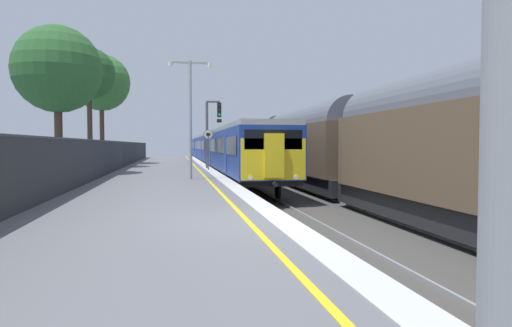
{
  "coord_description": "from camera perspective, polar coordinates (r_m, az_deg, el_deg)",
  "views": [
    {
      "loc": [
        -1.85,
        -9.5,
        1.61
      ],
      "look_at": [
        1.43,
        8.8,
        0.84
      ],
      "focal_mm": 31.91,
      "sensor_mm": 36.0,
      "label": 1
    }
  ],
  "objects": [
    {
      "name": "ground",
      "position": [
        10.74,
        15.02,
        -9.63
      ],
      "size": [
        17.4,
        110.0,
        1.21
      ],
      "color": "slate"
    },
    {
      "name": "background_tree_right",
      "position": [
        26.79,
        -23.61,
        10.55
      ],
      "size": [
        4.61,
        4.61,
        7.93
      ],
      "color": "#473323",
      "rests_on": "ground"
    },
    {
      "name": "signal_gantry",
      "position": [
        31.52,
        -5.65,
        4.7
      ],
      "size": [
        1.1,
        0.24,
        4.62
      ],
      "color": "#47474C",
      "rests_on": "ground"
    },
    {
      "name": "freight_train_adjacent_track",
      "position": [
        27.26,
        6.8,
        2.41
      ],
      "size": [
        2.6,
        43.74,
        4.82
      ],
      "color": "#232326",
      "rests_on": "ground"
    },
    {
      "name": "background_tree_centre",
      "position": [
        40.3,
        -18.74,
        9.4
      ],
      "size": [
        4.66,
        4.66,
        9.09
      ],
      "color": "#473323",
      "rests_on": "ground"
    },
    {
      "name": "background_tree_left",
      "position": [
        34.17,
        -20.07,
        10.33
      ],
      "size": [
        3.57,
        3.57,
        8.38
      ],
      "color": "#473323",
      "rests_on": "ground"
    },
    {
      "name": "speed_limit_sign",
      "position": [
        28.95,
        -6.01,
        2.41
      ],
      "size": [
        0.59,
        0.08,
        2.56
      ],
      "color": "#59595B",
      "rests_on": "ground"
    },
    {
      "name": "platform_lamp_mid",
      "position": [
        21.5,
        -8.23,
        6.74
      ],
      "size": [
        2.0,
        0.2,
        5.51
      ],
      "color": "#93999E",
      "rests_on": "ground"
    },
    {
      "name": "commuter_train_at_platform",
      "position": [
        49.28,
        -5.58,
        1.95
      ],
      "size": [
        2.83,
        62.78,
        3.81
      ],
      "color": "navy",
      "rests_on": "ground"
    }
  ]
}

